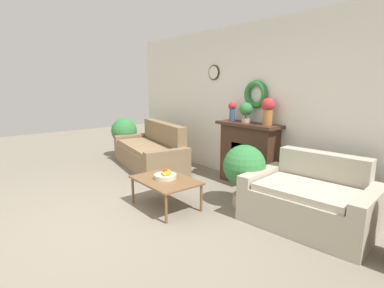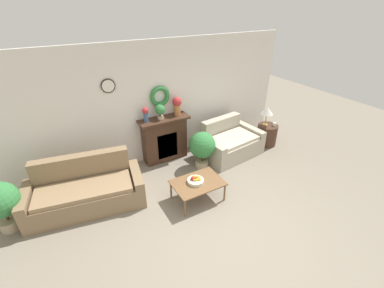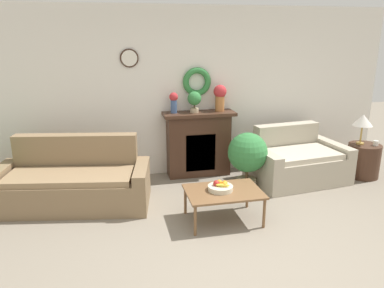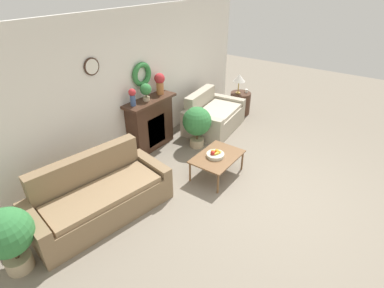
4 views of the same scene
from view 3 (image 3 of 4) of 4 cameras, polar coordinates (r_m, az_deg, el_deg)
name	(u,v)px [view 3 (image 3 of 4)]	position (r m, az deg, el deg)	size (l,w,h in m)	color
ground_plane	(249,265)	(4.05, 8.63, -17.78)	(16.00, 16.00, 0.00)	gray
wall_back	(190,92)	(6.13, -0.33, 7.91)	(6.80, 0.16, 2.70)	white
fireplace	(198,143)	(6.13, 0.99, 0.09)	(1.15, 0.41, 1.06)	#42281C
couch_left	(73,183)	(5.37, -17.64, -5.68)	(2.16, 1.20, 0.92)	#846B4C
loveseat_right	(296,162)	(6.20, 15.60, -2.61)	(1.55, 1.12, 0.85)	#B2A893
coffee_table	(224,193)	(4.68, 4.83, -7.50)	(0.93, 0.65, 0.40)	brown
fruit_bowl	(221,187)	(4.66, 4.38, -6.54)	(0.31, 0.31, 0.12)	beige
side_table_by_loveseat	(363,160)	(6.74, 24.64, -2.30)	(0.51, 0.51, 0.55)	#42281C
table_lamp	(363,121)	(6.58, 24.61, 3.25)	(0.31, 0.31, 0.49)	#B28E42
mug	(376,143)	(6.66, 26.21, 0.12)	(0.08, 0.08, 0.08)	silver
vase_on_mantel_left	(174,101)	(5.90, -2.81, 6.55)	(0.14, 0.14, 0.33)	#3D5684
vase_on_mantel_right	(220,96)	(6.06, 4.28, 7.32)	(0.21, 0.21, 0.42)	#AD6B38
potted_plant_on_mantel	(194,100)	(5.94, 0.37, 6.77)	(0.22, 0.22, 0.33)	tan
potted_plant_floor_by_loveseat	(248,154)	(5.61, 8.46, -1.59)	(0.59, 0.59, 0.87)	tan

